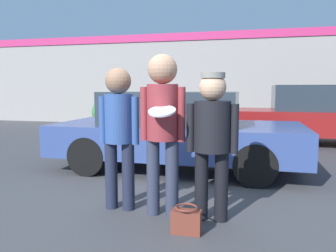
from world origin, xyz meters
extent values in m
plane|color=#3F3F42|center=(0.00, 0.00, 0.00)|extent=(56.00, 56.00, 0.00)
cube|color=gray|center=(0.00, 8.99, 1.82)|extent=(24.00, 0.18, 3.64)
cube|color=#CC2D6B|center=(0.00, 8.88, 3.49)|extent=(24.00, 0.04, 0.30)
cylinder|color=#1E2338|center=(-0.55, -0.35, 0.41)|extent=(0.15, 0.15, 0.82)
cylinder|color=#1E2338|center=(-0.33, -0.35, 0.41)|extent=(0.15, 0.15, 0.82)
cylinder|color=#2D4C8C|center=(-0.44, -0.35, 1.11)|extent=(0.33, 0.33, 0.58)
cylinder|color=#2D4C8C|center=(-0.65, -0.35, 1.09)|extent=(0.09, 0.09, 0.56)
cylinder|color=#2D4C8C|center=(-0.24, -0.35, 1.09)|extent=(0.09, 0.09, 0.56)
sphere|color=#8C664C|center=(-0.44, -0.35, 1.55)|extent=(0.31, 0.31, 0.31)
cylinder|color=#2D3347|center=(0.00, -0.43, 0.44)|extent=(0.15, 0.15, 0.88)
cylinder|color=#2D3347|center=(0.22, -0.43, 0.44)|extent=(0.15, 0.15, 0.88)
cylinder|color=maroon|center=(0.11, -0.43, 1.20)|extent=(0.35, 0.35, 0.63)
cylinder|color=maroon|center=(-0.10, -0.43, 1.18)|extent=(0.09, 0.09, 0.61)
cylinder|color=maroon|center=(0.33, -0.43, 1.18)|extent=(0.09, 0.09, 0.61)
sphere|color=tan|center=(0.11, -0.43, 1.67)|extent=(0.33, 0.33, 0.33)
cylinder|color=silver|center=(0.18, -0.69, 1.23)|extent=(0.29, 0.28, 0.11)
cylinder|color=black|center=(0.56, -0.43, 0.39)|extent=(0.15, 0.15, 0.78)
cylinder|color=black|center=(0.78, -0.43, 0.39)|extent=(0.15, 0.15, 0.78)
cylinder|color=black|center=(0.67, -0.43, 1.05)|extent=(0.40, 0.40, 0.55)
cylinder|color=black|center=(0.43, -0.43, 1.03)|extent=(0.09, 0.09, 0.53)
cylinder|color=black|center=(0.91, -0.43, 1.03)|extent=(0.09, 0.09, 0.53)
sphere|color=tan|center=(0.67, -0.43, 1.47)|extent=(0.29, 0.29, 0.29)
cylinder|color=gray|center=(0.67, -0.43, 1.60)|extent=(0.26, 0.26, 0.06)
cube|color=#334784|center=(-0.20, 1.84, 0.55)|extent=(4.41, 1.93, 0.55)
cube|color=#28333D|center=(-0.29, 1.84, 1.12)|extent=(2.30, 1.66, 0.58)
cylinder|color=black|center=(1.17, 2.70, 0.33)|extent=(0.66, 0.22, 0.66)
cylinder|color=black|center=(1.17, 0.97, 0.33)|extent=(0.66, 0.22, 0.66)
cylinder|color=black|center=(-1.57, 2.70, 0.33)|extent=(0.66, 0.22, 0.66)
cylinder|color=black|center=(-1.57, 0.97, 0.33)|extent=(0.66, 0.22, 0.66)
cube|color=maroon|center=(2.96, 5.33, 0.58)|extent=(4.57, 1.78, 0.62)
cube|color=#28333D|center=(2.87, 5.33, 1.22)|extent=(2.37, 1.53, 0.66)
cylinder|color=black|center=(1.55, 6.12, 0.32)|extent=(0.64, 0.22, 0.64)
cylinder|color=black|center=(1.55, 4.54, 0.32)|extent=(0.64, 0.22, 0.64)
sphere|color=#387A3D|center=(-4.62, 8.28, 0.52)|extent=(1.05, 1.05, 1.05)
cube|color=brown|center=(0.47, -0.84, 0.12)|extent=(0.30, 0.14, 0.24)
torus|color=brown|center=(0.47, -0.84, 0.27)|extent=(0.23, 0.23, 0.02)
camera|label=1|loc=(1.05, -3.97, 1.46)|focal=35.00mm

